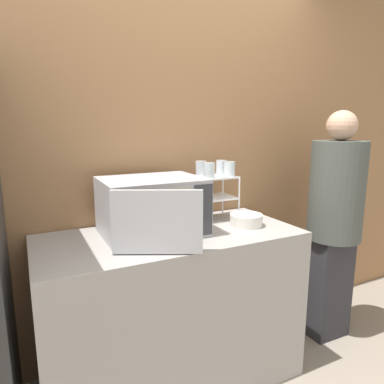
{
  "coord_description": "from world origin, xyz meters",
  "views": [
    {
      "loc": [
        -0.72,
        -1.36,
        1.51
      ],
      "look_at": [
        0.15,
        0.37,
        1.14
      ],
      "focal_mm": 32.0,
      "sensor_mm": 36.0,
      "label": 1
    }
  ],
  "objects_px": {
    "glass_back_left": "(201,168)",
    "person": "(335,216)",
    "microwave": "(152,207)",
    "bowl": "(246,220)",
    "dish_rack": "(216,188)",
    "glass_front_right": "(230,169)",
    "glass_back_right": "(221,167)",
    "glass_front_left": "(209,170)"
  },
  "relations": [
    {
      "from": "glass_back_left",
      "to": "person",
      "type": "distance_m",
      "value": 1.0
    },
    {
      "from": "person",
      "to": "microwave",
      "type": "bearing_deg",
      "value": 174.51
    },
    {
      "from": "bowl",
      "to": "microwave",
      "type": "bearing_deg",
      "value": 170.82
    },
    {
      "from": "microwave",
      "to": "dish_rack",
      "type": "bearing_deg",
      "value": 15.56
    },
    {
      "from": "glass_back_left",
      "to": "person",
      "type": "height_order",
      "value": "person"
    },
    {
      "from": "person",
      "to": "glass_front_right",
      "type": "bearing_deg",
      "value": 164.27
    },
    {
      "from": "dish_rack",
      "to": "person",
      "type": "xyz_separation_m",
      "value": [
        0.81,
        -0.26,
        -0.22
      ]
    },
    {
      "from": "glass_back_right",
      "to": "glass_front_right",
      "type": "relative_size",
      "value": 1.0
    },
    {
      "from": "person",
      "to": "bowl",
      "type": "bearing_deg",
      "value": 177.43
    },
    {
      "from": "glass_front_right",
      "to": "glass_back_left",
      "type": "distance_m",
      "value": 0.18
    },
    {
      "from": "microwave",
      "to": "person",
      "type": "distance_m",
      "value": 1.31
    },
    {
      "from": "microwave",
      "to": "bowl",
      "type": "distance_m",
      "value": 0.59
    },
    {
      "from": "glass_back_right",
      "to": "glass_front_right",
      "type": "distance_m",
      "value": 0.1
    },
    {
      "from": "glass_front_left",
      "to": "glass_front_right",
      "type": "distance_m",
      "value": 0.15
    },
    {
      "from": "glass_front_left",
      "to": "bowl",
      "type": "distance_m",
      "value": 0.38
    },
    {
      "from": "glass_front_left",
      "to": "microwave",
      "type": "bearing_deg",
      "value": -168.57
    },
    {
      "from": "glass_back_right",
      "to": "glass_back_left",
      "type": "bearing_deg",
      "value": 176.95
    },
    {
      "from": "glass_front_right",
      "to": "person",
      "type": "bearing_deg",
      "value": -15.73
    },
    {
      "from": "glass_back_right",
      "to": "person",
      "type": "bearing_deg",
      "value": -22.94
    },
    {
      "from": "microwave",
      "to": "glass_back_right",
      "type": "bearing_deg",
      "value": 18.65
    },
    {
      "from": "microwave",
      "to": "person",
      "type": "height_order",
      "value": "person"
    },
    {
      "from": "bowl",
      "to": "dish_rack",
      "type": "bearing_deg",
      "value": 110.36
    },
    {
      "from": "glass_back_left",
      "to": "person",
      "type": "bearing_deg",
      "value": -19.86
    },
    {
      "from": "microwave",
      "to": "bowl",
      "type": "xyz_separation_m",
      "value": [
        0.57,
        -0.09,
        -0.12
      ]
    },
    {
      "from": "bowl",
      "to": "person",
      "type": "height_order",
      "value": "person"
    },
    {
      "from": "microwave",
      "to": "glass_back_right",
      "type": "xyz_separation_m",
      "value": [
        0.56,
        0.19,
        0.17
      ]
    },
    {
      "from": "glass_front_right",
      "to": "glass_back_left",
      "type": "relative_size",
      "value": 1.0
    },
    {
      "from": "glass_back_right",
      "to": "bowl",
      "type": "distance_m",
      "value": 0.41
    },
    {
      "from": "bowl",
      "to": "person",
      "type": "xyz_separation_m",
      "value": [
        0.73,
        -0.03,
        -0.05
      ]
    },
    {
      "from": "dish_rack",
      "to": "person",
      "type": "distance_m",
      "value": 0.88
    },
    {
      "from": "glass_back_right",
      "to": "dish_rack",
      "type": "bearing_deg",
      "value": -143.84
    },
    {
      "from": "bowl",
      "to": "glass_front_left",
      "type": "bearing_deg",
      "value": 133.03
    },
    {
      "from": "microwave",
      "to": "person",
      "type": "relative_size",
      "value": 0.39
    },
    {
      "from": "glass_back_left",
      "to": "bowl",
      "type": "height_order",
      "value": "glass_back_left"
    },
    {
      "from": "dish_rack",
      "to": "glass_front_right",
      "type": "distance_m",
      "value": 0.15
    },
    {
      "from": "microwave",
      "to": "glass_front_left",
      "type": "relative_size",
      "value": 6.69
    },
    {
      "from": "dish_rack",
      "to": "bowl",
      "type": "bearing_deg",
      "value": -69.64
    },
    {
      "from": "dish_rack",
      "to": "microwave",
      "type": "bearing_deg",
      "value": -164.44
    },
    {
      "from": "dish_rack",
      "to": "person",
      "type": "bearing_deg",
      "value": -17.72
    },
    {
      "from": "dish_rack",
      "to": "glass_front_left",
      "type": "distance_m",
      "value": 0.16
    },
    {
      "from": "dish_rack",
      "to": "bowl",
      "type": "height_order",
      "value": "dish_rack"
    },
    {
      "from": "dish_rack",
      "to": "glass_front_right",
      "type": "height_order",
      "value": "glass_front_right"
    }
  ]
}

